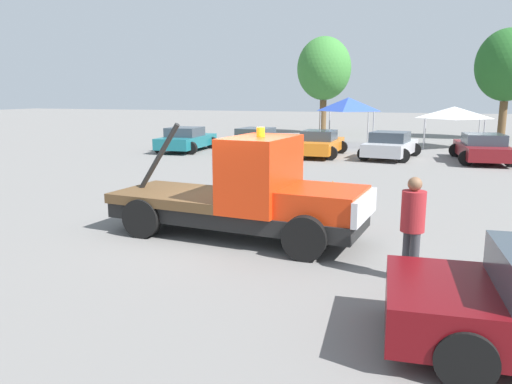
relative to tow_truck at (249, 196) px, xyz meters
name	(u,v)px	position (x,y,z in m)	size (l,w,h in m)	color
ground_plane	(235,236)	(-0.36, 0.03, -0.96)	(160.00, 160.00, 0.00)	slate
tow_truck	(249,196)	(0.00, 0.00, 0.00)	(5.94, 2.48, 2.51)	black
person_near_truck	(413,222)	(3.48, -1.50, 0.09)	(0.40, 0.40, 1.81)	#38383D
parked_car_teal	(186,139)	(-9.33, 15.12, -0.31)	(2.70, 4.71, 1.34)	#196670
parked_car_olive	(257,140)	(-5.40, 15.95, -0.31)	(2.64, 4.95, 1.34)	olive
parked_car_orange	(320,144)	(-1.73, 15.25, -0.31)	(2.39, 4.42, 1.34)	orange
parked_car_silver	(390,145)	(1.79, 15.47, -0.31)	(2.89, 4.50, 1.34)	#B7B7BC
parked_car_maroon	(482,148)	(5.98, 15.64, -0.31)	(2.84, 5.01, 1.34)	maroon
canopy_tent_blue	(348,104)	(-1.28, 21.25, 1.58)	(2.91, 2.91, 2.96)	#9E9EA3
canopy_tent_white	(454,113)	(4.85, 21.90, 1.13)	(3.22, 3.22, 2.43)	#9E9EA3
tree_left	(324,69)	(-4.75, 30.31, 4.17)	(4.28, 4.28, 7.65)	brown
tree_center	(507,65)	(8.32, 29.12, 4.15)	(4.26, 4.26, 7.61)	brown
traffic_cone	(333,190)	(0.92, 4.96, -0.70)	(0.40, 0.40, 0.55)	black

